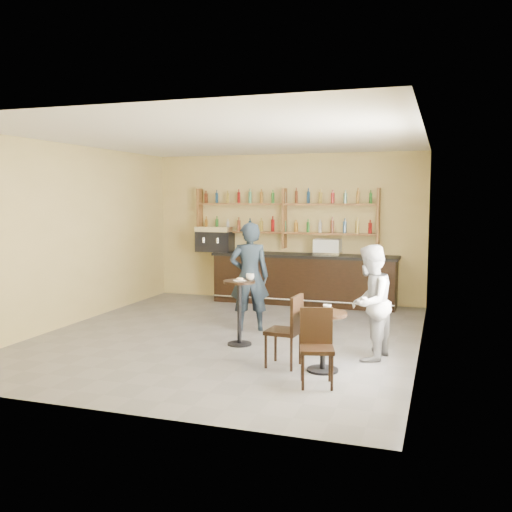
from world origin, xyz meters
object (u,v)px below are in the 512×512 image
(cafe_table, at_px, (323,342))
(chair_west, at_px, (283,330))
(espresso_machine, at_px, (215,239))
(man_main, at_px, (249,277))
(bar_counter, at_px, (304,279))
(chair_south, at_px, (317,348))
(patron_second, at_px, (370,302))
(pastry_case, at_px, (328,247))
(pedestal_table, at_px, (239,313))

(cafe_table, distance_m, chair_west, 0.56)
(espresso_machine, height_order, chair_west, espresso_machine)
(man_main, relative_size, chair_west, 1.89)
(bar_counter, relative_size, chair_west, 4.03)
(espresso_machine, relative_size, man_main, 0.42)
(espresso_machine, bearing_deg, chair_south, -60.32)
(espresso_machine, bearing_deg, patron_second, -48.28)
(bar_counter, distance_m, espresso_machine, 2.19)
(pastry_case, relative_size, pedestal_table, 0.55)
(chair_west, relative_size, patron_second, 0.61)
(espresso_machine, distance_m, chair_west, 5.37)
(chair_south, bearing_deg, cafe_table, 79.54)
(cafe_table, xyz_separation_m, chair_west, (-0.55, 0.05, 0.10))
(man_main, distance_m, cafe_table, 2.57)
(chair_west, bearing_deg, cafe_table, 89.55)
(bar_counter, height_order, man_main, man_main)
(espresso_machine, relative_size, pedestal_table, 0.77)
(bar_counter, bearing_deg, cafe_table, -73.50)
(bar_counter, bearing_deg, pastry_case, 0.00)
(espresso_machine, bearing_deg, chair_west, -61.81)
(espresso_machine, height_order, chair_south, espresso_machine)
(bar_counter, bearing_deg, espresso_machine, 180.00)
(chair_south, relative_size, patron_second, 0.57)
(cafe_table, distance_m, chair_south, 0.61)
(cafe_table, bearing_deg, chair_south, -85.24)
(cafe_table, relative_size, patron_second, 0.49)
(chair_west, xyz_separation_m, patron_second, (1.05, 0.70, 0.32))
(bar_counter, bearing_deg, chair_west, -79.98)
(man_main, distance_m, chair_west, 2.19)
(pastry_case, relative_size, chair_south, 0.60)
(pastry_case, bearing_deg, pedestal_table, -106.43)
(pastry_case, height_order, chair_west, pastry_case)
(chair_south, distance_m, patron_second, 1.47)
(espresso_machine, relative_size, pastry_case, 1.40)
(pastry_case, bearing_deg, man_main, -113.56)
(espresso_machine, bearing_deg, man_main, -61.05)
(espresso_machine, relative_size, chair_south, 0.84)
(cafe_table, bearing_deg, patron_second, 56.24)
(man_main, relative_size, cafe_table, 2.36)
(man_main, bearing_deg, pastry_case, -129.30)
(cafe_table, bearing_deg, pedestal_table, 148.54)
(bar_counter, bearing_deg, man_main, -96.92)
(pastry_case, relative_size, chair_west, 0.57)
(chair_west, bearing_deg, chair_south, 47.45)
(cafe_table, relative_size, chair_south, 0.85)
(bar_counter, xyz_separation_m, espresso_machine, (-2.04, 0.00, 0.81))
(pastry_case, height_order, man_main, man_main)
(cafe_table, relative_size, chair_west, 0.80)
(man_main, bearing_deg, bar_counter, -118.94)
(chair_south, bearing_deg, espresso_machine, 108.52)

